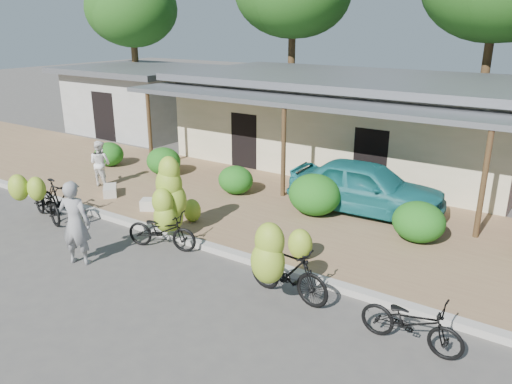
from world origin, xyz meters
TOP-DOWN VIEW (x-y plane):
  - ground at (0.00, 0.00)m, footprint 100.00×100.00m
  - sidewalk at (0.00, 5.00)m, footprint 60.00×6.00m
  - curb at (0.00, 2.00)m, footprint 60.00×0.25m
  - shop_main at (0.00, 10.93)m, footprint 13.00×8.50m
  - shop_grey at (-11.00, 10.99)m, footprint 7.00×6.00m
  - tree_back_left at (-13.69, 13.11)m, footprint 4.94×4.80m
  - hedge_0 at (-7.08, 5.40)m, footprint 1.12×1.01m
  - hedge_1 at (-4.59, 5.69)m, footprint 1.23×1.11m
  - hedge_2 at (-1.32, 5.46)m, footprint 1.12×1.01m
  - hedge_3 at (1.53, 5.23)m, footprint 1.47×1.32m
  - hedge_4 at (4.46, 5.05)m, footprint 1.27×1.14m
  - bike_far_left at (-4.55, 0.96)m, footprint 2.04×1.46m
  - bike_left at (-4.26, 1.22)m, footprint 1.85×1.14m
  - bike_center at (-0.67, 1.73)m, footprint 1.88×1.40m
  - bike_right at (3.06, 0.97)m, footprint 1.90×1.28m
  - bike_far_right at (5.58, 0.96)m, footprint 1.77×0.66m
  - loose_banana_a at (-1.95, 2.93)m, footprint 0.51×0.43m
  - loose_banana_b at (-0.92, 2.93)m, footprint 0.51×0.43m
  - loose_banana_c at (2.55, 2.60)m, footprint 0.57×0.49m
  - sack_near at (-2.36, 3.04)m, footprint 0.94×0.76m
  - sack_far at (-4.45, 3.16)m, footprint 0.81×0.78m
  - vendor at (-1.61, -0.17)m, footprint 0.84×0.70m
  - bystander at (-5.42, 3.66)m, footprint 0.81×0.67m
  - teal_van at (2.62, 6.20)m, footprint 4.39×1.97m

SIDE VIEW (x-z plane):
  - ground at x=0.00m, z-range 0.00..0.00m
  - sidewalk at x=0.00m, z-range 0.00..0.12m
  - curb at x=0.00m, z-range 0.00..0.15m
  - sack_far at x=-4.45m, z-range 0.12..0.40m
  - sack_near at x=-2.36m, z-range 0.12..0.42m
  - loose_banana_b at x=-0.92m, z-range 0.12..0.75m
  - loose_banana_a at x=-1.95m, z-range 0.12..0.76m
  - bike_far_right at x=5.58m, z-range 0.00..0.92m
  - loose_banana_c at x=2.55m, z-range 0.12..0.83m
  - hedge_2 at x=-1.32m, z-range 0.12..0.99m
  - hedge_0 at x=-7.08m, z-range 0.12..0.99m
  - bike_far_left at x=-4.55m, z-range -0.13..1.30m
  - hedge_1 at x=-4.59m, z-range 0.12..1.08m
  - hedge_4 at x=4.46m, z-range 0.12..1.11m
  - bike_left at x=-4.26m, z-range -0.07..1.31m
  - hedge_3 at x=1.53m, z-range 0.12..1.26m
  - bike_right at x=3.06m, z-range -0.14..1.65m
  - teal_van at x=2.62m, z-range 0.12..1.59m
  - bike_center at x=-0.67m, z-range -0.22..1.94m
  - bystander at x=-5.42m, z-range 0.12..1.61m
  - vendor at x=-1.61m, z-range 0.00..1.95m
  - shop_grey at x=-11.00m, z-range 0.04..3.19m
  - shop_main at x=0.00m, z-range 0.05..3.40m
  - tree_back_left at x=-13.69m, z-range 2.05..9.80m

